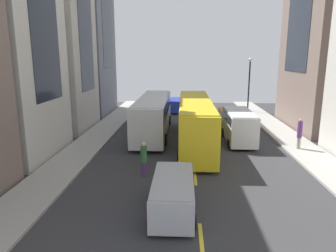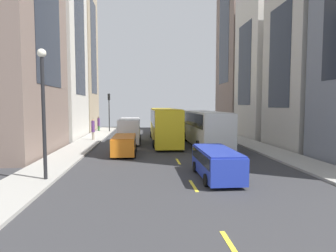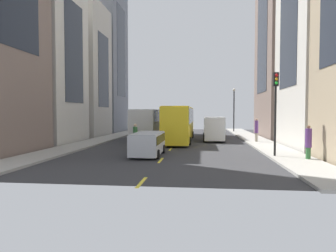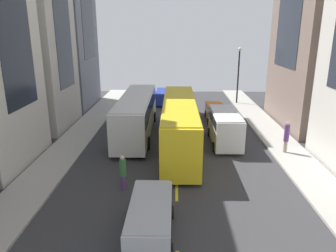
{
  "view_description": "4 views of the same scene",
  "coord_description": "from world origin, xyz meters",
  "px_view_note": "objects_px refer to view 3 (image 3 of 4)",
  "views": [
    {
      "loc": [
        -0.75,
        -25.98,
        6.89
      ],
      "look_at": [
        -1.83,
        -4.2,
        2.03
      ],
      "focal_mm": 33.26,
      "sensor_mm": 36.0,
      "label": 1
    },
    {
      "loc": [
        2.44,
        28.32,
        3.94
      ],
      "look_at": [
        -0.43,
        -3.88,
        1.55
      ],
      "focal_mm": 30.01,
      "sensor_mm": 36.0,
      "label": 2
    },
    {
      "loc": [
        2.56,
        -33.51,
        2.97
      ],
      "look_at": [
        -0.8,
        -3.84,
        1.69
      ],
      "focal_mm": 32.1,
      "sensor_mm": 36.0,
      "label": 3
    },
    {
      "loc": [
        -0.15,
        -25.19,
        8.74
      ],
      "look_at": [
        -0.6,
        -4.05,
        2.39
      ],
      "focal_mm": 34.36,
      "sensor_mm": 36.0,
      "label": 4
    }
  ],
  "objects_px": {
    "delivery_van_white": "(214,127)",
    "traffic_light_near_corner": "(276,98)",
    "city_bus_white": "(151,121)",
    "car_silver_2": "(148,142)",
    "pedestrian_crossing_near": "(135,135)",
    "pedestrian_crossing_mid": "(308,141)",
    "pedestrian_walking_far": "(256,129)",
    "car_blue_0": "(176,126)",
    "car_orange_1": "(213,129)",
    "streetcar_yellow": "(180,121)"
  },
  "relations": [
    {
      "from": "city_bus_white",
      "to": "pedestrian_crossing_near",
      "type": "xyz_separation_m",
      "value": [
        0.39,
        -10.21,
        -0.91
      ]
    },
    {
      "from": "traffic_light_near_corner",
      "to": "pedestrian_crossing_near",
      "type": "bearing_deg",
      "value": 156.94
    },
    {
      "from": "delivery_van_white",
      "to": "car_blue_0",
      "type": "distance_m",
      "value": 15.45
    },
    {
      "from": "delivery_van_white",
      "to": "city_bus_white",
      "type": "bearing_deg",
      "value": 162.21
    },
    {
      "from": "city_bus_white",
      "to": "car_silver_2",
      "type": "height_order",
      "value": "city_bus_white"
    },
    {
      "from": "traffic_light_near_corner",
      "to": "car_blue_0",
      "type": "bearing_deg",
      "value": 108.3
    },
    {
      "from": "car_silver_2",
      "to": "pedestrian_walking_far",
      "type": "distance_m",
      "value": 13.5
    },
    {
      "from": "car_blue_0",
      "to": "pedestrian_crossing_mid",
      "type": "relative_size",
      "value": 2.29
    },
    {
      "from": "streetcar_yellow",
      "to": "car_blue_0",
      "type": "bearing_deg",
      "value": 96.44
    },
    {
      "from": "delivery_van_white",
      "to": "traffic_light_near_corner",
      "type": "xyz_separation_m",
      "value": [
        3.52,
        -12.3,
        2.47
      ]
    },
    {
      "from": "city_bus_white",
      "to": "traffic_light_near_corner",
      "type": "distance_m",
      "value": 18.29
    },
    {
      "from": "streetcar_yellow",
      "to": "car_blue_0",
      "type": "distance_m",
      "value": 15.39
    },
    {
      "from": "delivery_van_white",
      "to": "pedestrian_walking_far",
      "type": "bearing_deg",
      "value": -28.35
    },
    {
      "from": "city_bus_white",
      "to": "delivery_van_white",
      "type": "height_order",
      "value": "city_bus_white"
    },
    {
      "from": "car_orange_1",
      "to": "pedestrian_crossing_near",
      "type": "xyz_separation_m",
      "value": [
        -6.99,
        -14.6,
        0.2
      ]
    },
    {
      "from": "pedestrian_walking_far",
      "to": "streetcar_yellow",
      "type": "bearing_deg",
      "value": 116.14
    },
    {
      "from": "car_blue_0",
      "to": "streetcar_yellow",
      "type": "bearing_deg",
      "value": -83.56
    },
    {
      "from": "delivery_van_white",
      "to": "pedestrian_walking_far",
      "type": "distance_m",
      "value": 4.66
    },
    {
      "from": "pedestrian_walking_far",
      "to": "car_blue_0",
      "type": "bearing_deg",
      "value": 66.2
    },
    {
      "from": "delivery_van_white",
      "to": "car_silver_2",
      "type": "distance_m",
      "value": 13.17
    },
    {
      "from": "city_bus_white",
      "to": "pedestrian_walking_far",
      "type": "relative_size",
      "value": 5.38
    },
    {
      "from": "pedestrian_crossing_near",
      "to": "traffic_light_near_corner",
      "type": "height_order",
      "value": "traffic_light_near_corner"
    },
    {
      "from": "city_bus_white",
      "to": "streetcar_yellow",
      "type": "bearing_deg",
      "value": -40.35
    },
    {
      "from": "car_orange_1",
      "to": "traffic_light_near_corner",
      "type": "distance_m",
      "value": 19.57
    },
    {
      "from": "pedestrian_crossing_mid",
      "to": "pedestrian_crossing_near",
      "type": "height_order",
      "value": "pedestrian_crossing_mid"
    },
    {
      "from": "pedestrian_crossing_near",
      "to": "car_silver_2",
      "type": "bearing_deg",
      "value": 79.17
    },
    {
      "from": "traffic_light_near_corner",
      "to": "city_bus_white",
      "type": "bearing_deg",
      "value": 126.39
    },
    {
      "from": "streetcar_yellow",
      "to": "car_orange_1",
      "type": "bearing_deg",
      "value": 63.53
    },
    {
      "from": "city_bus_white",
      "to": "traffic_light_near_corner",
      "type": "relative_size",
      "value": 2.24
    },
    {
      "from": "streetcar_yellow",
      "to": "delivery_van_white",
      "type": "relative_size",
      "value": 2.41
    },
    {
      "from": "car_orange_1",
      "to": "pedestrian_crossing_mid",
      "type": "distance_m",
      "value": 20.83
    },
    {
      "from": "streetcar_yellow",
      "to": "pedestrian_crossing_near",
      "type": "xyz_separation_m",
      "value": [
        -3.26,
        -7.11,
        -1.03
      ]
    },
    {
      "from": "delivery_van_white",
      "to": "pedestrian_crossing_near",
      "type": "relative_size",
      "value": 2.78
    },
    {
      "from": "car_blue_0",
      "to": "car_silver_2",
      "type": "bearing_deg",
      "value": -89.29
    },
    {
      "from": "delivery_van_white",
      "to": "car_orange_1",
      "type": "xyz_separation_m",
      "value": [
        0.11,
        6.72,
        -0.62
      ]
    },
    {
      "from": "car_blue_0",
      "to": "traffic_light_near_corner",
      "type": "height_order",
      "value": "traffic_light_near_corner"
    },
    {
      "from": "city_bus_white",
      "to": "car_blue_0",
      "type": "bearing_deg",
      "value": 80.98
    },
    {
      "from": "streetcar_yellow",
      "to": "pedestrian_crossing_mid",
      "type": "bearing_deg",
      "value": -55.15
    },
    {
      "from": "car_blue_0",
      "to": "car_silver_2",
      "type": "xyz_separation_m",
      "value": [
        0.33,
        -26.65,
        0.02
      ]
    },
    {
      "from": "streetcar_yellow",
      "to": "pedestrian_walking_far",
      "type": "relative_size",
      "value": 6.04
    },
    {
      "from": "pedestrian_crossing_mid",
      "to": "pedestrian_walking_far",
      "type": "bearing_deg",
      "value": -150.35
    },
    {
      "from": "car_orange_1",
      "to": "pedestrian_walking_far",
      "type": "height_order",
      "value": "pedestrian_walking_far"
    },
    {
      "from": "streetcar_yellow",
      "to": "pedestrian_crossing_mid",
      "type": "height_order",
      "value": "streetcar_yellow"
    },
    {
      "from": "car_silver_2",
      "to": "pedestrian_crossing_near",
      "type": "relative_size",
      "value": 2.22
    },
    {
      "from": "car_blue_0",
      "to": "pedestrian_crossing_near",
      "type": "height_order",
      "value": "pedestrian_crossing_near"
    },
    {
      "from": "city_bus_white",
      "to": "car_orange_1",
      "type": "bearing_deg",
      "value": 30.74
    },
    {
      "from": "car_silver_2",
      "to": "traffic_light_near_corner",
      "type": "distance_m",
      "value": 9.05
    },
    {
      "from": "pedestrian_crossing_mid",
      "to": "traffic_light_near_corner",
      "type": "height_order",
      "value": "traffic_light_near_corner"
    },
    {
      "from": "streetcar_yellow",
      "to": "car_silver_2",
      "type": "relative_size",
      "value": 3.01
    },
    {
      "from": "car_silver_2",
      "to": "traffic_light_near_corner",
      "type": "bearing_deg",
      "value": -0.88
    }
  ]
}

